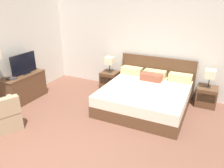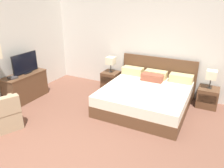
{
  "view_description": "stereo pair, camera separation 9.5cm",
  "coord_description": "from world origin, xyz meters",
  "px_view_note": "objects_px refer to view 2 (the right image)",
  "views": [
    {
      "loc": [
        1.95,
        -1.99,
        2.57
      ],
      "look_at": [
        -0.02,
        2.08,
        0.75
      ],
      "focal_mm": 35.0,
      "sensor_mm": 36.0,
      "label": 1
    },
    {
      "loc": [
        2.03,
        -1.95,
        2.57
      ],
      "look_at": [
        -0.02,
        2.08,
        0.75
      ],
      "focal_mm": 35.0,
      "sensor_mm": 36.0,
      "label": 2
    }
  ],
  "objects_px": {
    "table_lamp_right": "(212,75)",
    "armchair_by_window": "(1,116)",
    "nightstand_left": "(111,80)",
    "book_red_cover": "(13,77)",
    "nightstand_right": "(208,97)",
    "table_lamp_left": "(111,61)",
    "dresser": "(26,86)",
    "tv": "(25,64)",
    "bed": "(146,96)"
  },
  "relations": [
    {
      "from": "nightstand_right",
      "to": "tv",
      "type": "xyz_separation_m",
      "value": [
        -4.35,
        -1.63,
        0.71
      ]
    },
    {
      "from": "table_lamp_left",
      "to": "bed",
      "type": "bearing_deg",
      "value": -27.93
    },
    {
      "from": "nightstand_left",
      "to": "table_lamp_right",
      "type": "xyz_separation_m",
      "value": [
        2.7,
        0.0,
        0.58
      ]
    },
    {
      "from": "dresser",
      "to": "tv",
      "type": "bearing_deg",
      "value": 88.5
    },
    {
      "from": "nightstand_left",
      "to": "nightstand_right",
      "type": "bearing_deg",
      "value": 0.0
    },
    {
      "from": "dresser",
      "to": "book_red_cover",
      "type": "relative_size",
      "value": 5.48
    },
    {
      "from": "bed",
      "to": "nightstand_right",
      "type": "xyz_separation_m",
      "value": [
        1.35,
        0.72,
        -0.05
      ]
    },
    {
      "from": "bed",
      "to": "table_lamp_right",
      "type": "relative_size",
      "value": 4.53
    },
    {
      "from": "tv",
      "to": "bed",
      "type": "bearing_deg",
      "value": 17.03
    },
    {
      "from": "table_lamp_right",
      "to": "dresser",
      "type": "distance_m",
      "value": 4.71
    },
    {
      "from": "bed",
      "to": "nightstand_right",
      "type": "distance_m",
      "value": 1.53
    },
    {
      "from": "nightstand_left",
      "to": "tv",
      "type": "bearing_deg",
      "value": -135.2
    },
    {
      "from": "bed",
      "to": "nightstand_right",
      "type": "relative_size",
      "value": 4.23
    },
    {
      "from": "nightstand_left",
      "to": "book_red_cover",
      "type": "bearing_deg",
      "value": -128.3
    },
    {
      "from": "table_lamp_left",
      "to": "tv",
      "type": "bearing_deg",
      "value": -135.18
    },
    {
      "from": "table_lamp_left",
      "to": "table_lamp_right",
      "type": "bearing_deg",
      "value": 0.0
    },
    {
      "from": "table_lamp_right",
      "to": "dresser",
      "type": "bearing_deg",
      "value": -158.3
    },
    {
      "from": "dresser",
      "to": "book_red_cover",
      "type": "bearing_deg",
      "value": -88.64
    },
    {
      "from": "table_lamp_left",
      "to": "armchair_by_window",
      "type": "distance_m",
      "value": 3.2
    },
    {
      "from": "nightstand_left",
      "to": "armchair_by_window",
      "type": "relative_size",
      "value": 0.53
    },
    {
      "from": "nightstand_right",
      "to": "table_lamp_left",
      "type": "relative_size",
      "value": 1.07
    },
    {
      "from": "nightstand_right",
      "to": "dresser",
      "type": "height_order",
      "value": "dresser"
    },
    {
      "from": "armchair_by_window",
      "to": "nightstand_right",
      "type": "bearing_deg",
      "value": 38.77
    },
    {
      "from": "dresser",
      "to": "tv",
      "type": "distance_m",
      "value": 0.6
    },
    {
      "from": "table_lamp_right",
      "to": "dresser",
      "type": "relative_size",
      "value": 0.39
    },
    {
      "from": "table_lamp_left",
      "to": "table_lamp_right",
      "type": "height_order",
      "value": "same"
    },
    {
      "from": "tv",
      "to": "table_lamp_right",
      "type": "bearing_deg",
      "value": 20.6
    },
    {
      "from": "nightstand_right",
      "to": "tv",
      "type": "relative_size",
      "value": 0.63
    },
    {
      "from": "nightstand_right",
      "to": "table_lamp_right",
      "type": "bearing_deg",
      "value": 90.0
    },
    {
      "from": "book_red_cover",
      "to": "nightstand_right",
      "type": "bearing_deg",
      "value": 25.54
    },
    {
      "from": "table_lamp_right",
      "to": "armchair_by_window",
      "type": "bearing_deg",
      "value": -141.22
    },
    {
      "from": "table_lamp_right",
      "to": "armchair_by_window",
      "type": "height_order",
      "value": "table_lamp_right"
    },
    {
      "from": "nightstand_right",
      "to": "armchair_by_window",
      "type": "height_order",
      "value": "armchair_by_window"
    },
    {
      "from": "table_lamp_left",
      "to": "tv",
      "type": "height_order",
      "value": "tv"
    },
    {
      "from": "bed",
      "to": "table_lamp_right",
      "type": "distance_m",
      "value": 1.62
    },
    {
      "from": "nightstand_right",
      "to": "armchair_by_window",
      "type": "relative_size",
      "value": 0.53
    },
    {
      "from": "nightstand_right",
      "to": "armchair_by_window",
      "type": "distance_m",
      "value": 4.76
    },
    {
      "from": "nightstand_left",
      "to": "table_lamp_left",
      "type": "distance_m",
      "value": 0.58
    },
    {
      "from": "dresser",
      "to": "table_lamp_right",
      "type": "bearing_deg",
      "value": 21.7
    },
    {
      "from": "nightstand_left",
      "to": "armchair_by_window",
      "type": "xyz_separation_m",
      "value": [
        -1.01,
        -2.98,
        0.04
      ]
    },
    {
      "from": "nightstand_left",
      "to": "book_red_cover",
      "type": "xyz_separation_m",
      "value": [
        -1.64,
        -2.07,
        0.48
      ]
    },
    {
      "from": "bed",
      "to": "armchair_by_window",
      "type": "bearing_deg",
      "value": -136.16
    },
    {
      "from": "table_lamp_left",
      "to": "dresser",
      "type": "xyz_separation_m",
      "value": [
        -1.65,
        -1.73,
        -0.46
      ]
    },
    {
      "from": "tv",
      "to": "nightstand_right",
      "type": "bearing_deg",
      "value": 20.58
    },
    {
      "from": "nightstand_left",
      "to": "table_lamp_right",
      "type": "bearing_deg",
      "value": 0.03
    },
    {
      "from": "bed",
      "to": "armchair_by_window",
      "type": "height_order",
      "value": "bed"
    },
    {
      "from": "nightstand_left",
      "to": "tv",
      "type": "relative_size",
      "value": 0.63
    },
    {
      "from": "dresser",
      "to": "armchair_by_window",
      "type": "xyz_separation_m",
      "value": [
        0.64,
        -1.25,
        -0.08
      ]
    },
    {
      "from": "bed",
      "to": "nightstand_right",
      "type": "height_order",
      "value": "bed"
    },
    {
      "from": "book_red_cover",
      "to": "armchair_by_window",
      "type": "bearing_deg",
      "value": -55.24
    }
  ]
}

